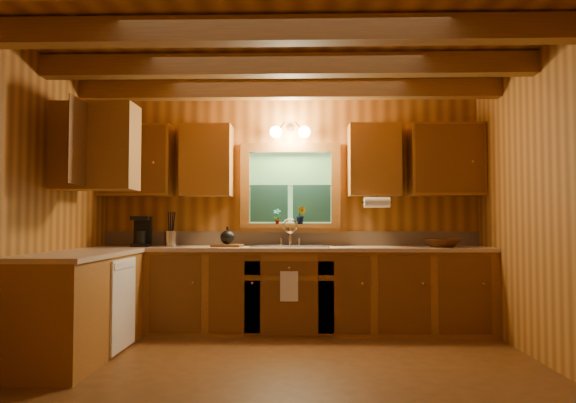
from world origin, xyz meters
The scene contains 20 objects.
room centered at (0.00, 0.00, 1.30)m, with size 4.20×4.20×4.20m.
ceiling_beams centered at (0.00, 0.00, 2.49)m, with size 4.20×2.54×0.18m.
base_cabinets centered at (-0.49, 1.28, 0.43)m, with size 4.20×2.22×0.86m.
countertop centered at (-0.48, 1.29, 0.88)m, with size 4.20×2.24×0.04m.
backsplash centered at (0.00, 1.89, 0.98)m, with size 4.20×0.02×0.16m, color tan.
dishwasher_panel centered at (-1.47, 0.68, 0.43)m, with size 0.02×0.60×0.80m, color white.
upper_cabinets centered at (-0.56, 1.42, 1.84)m, with size 4.19×1.77×0.78m.
window centered at (0.00, 1.87, 1.53)m, with size 1.12×0.08×1.00m.
window_sill centered at (0.00, 1.82, 1.12)m, with size 1.06×0.14×0.04m, color brown.
wall_sconce centered at (0.00, 1.75, 2.16)m, with size 0.45×0.21×0.17m.
paper_towel_roll centered at (0.92, 1.53, 1.37)m, with size 0.11×0.11×0.27m, color white.
dish_towel centered at (0.00, 1.26, 0.52)m, with size 0.18×0.01×0.30m, color white.
sink centered at (0.00, 1.60, 0.86)m, with size 0.82×0.48×0.43m.
coffee_maker centered at (-1.59, 1.59, 1.06)m, with size 0.18×0.23×0.32m.
utensil_crock centered at (-1.30, 1.66, 0.99)m, with size 0.13×0.13×0.38m.
cutting_board centered at (-0.66, 1.54, 0.91)m, with size 0.31×0.22×0.03m, color brown.
teakettle centered at (-0.66, 1.54, 1.00)m, with size 0.15×0.15×0.19m.
wicker_basket centered at (1.59, 1.52, 0.94)m, with size 0.36×0.36×0.09m, color #48230C.
potted_plant_left centered at (-0.15, 1.79, 1.23)m, with size 0.09×0.06×0.17m, color brown.
potted_plant_right centered at (0.12, 1.78, 1.24)m, with size 0.11×0.09×0.20m, color brown.
Camera 1 is at (0.12, -3.96, 1.15)m, focal length 32.46 mm.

